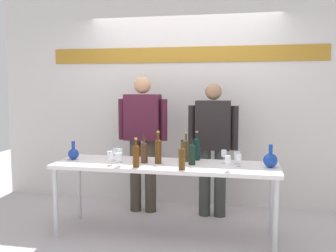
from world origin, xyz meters
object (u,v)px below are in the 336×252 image
object	(u,v)px
wine_bottle_1	(182,157)
wine_glass_left_0	(119,157)
wine_bottle_4	(192,153)
wine_bottle_0	(144,151)
wine_glass_right_0	(237,155)
wine_bottle_3	(158,150)
wine_glass_right_2	(238,158)
display_table	(165,169)
presenter_left	(143,134)
decanter_blue_right	(270,160)
wine_bottle_2	(197,148)
wine_glass_left_2	(116,152)
presenter_right	(213,141)
wine_glass_right_1	(224,154)
wine_glass_left_1	(119,152)
wine_glass_right_3	(228,160)
wine_bottle_5	(136,155)
wine_glass_left_3	(110,155)
wine_bottle_6	(186,150)
decanter_blue_left	(73,153)

from	to	relation	value
wine_bottle_1	wine_glass_left_0	world-z (taller)	wine_bottle_1
wine_bottle_1	wine_bottle_4	distance (m)	0.27
wine_bottle_0	wine_glass_right_0	distance (m)	0.97
wine_bottle_3	wine_glass_right_2	size ratio (longest dim) A/B	2.61
display_table	wine_bottle_1	world-z (taller)	wine_bottle_1
display_table	presenter_left	xyz separation A→B (m)	(-0.44, 0.71, 0.27)
decanter_blue_right	wine_bottle_2	distance (m)	0.81
wine_bottle_2	wine_glass_left_2	world-z (taller)	wine_bottle_2
presenter_right	wine_glass_right_1	xyz separation A→B (m)	(0.17, -0.58, -0.04)
wine_glass_left_1	wine_glass_right_3	distance (m)	1.16
wine_bottle_5	wine_glass_left_2	size ratio (longest dim) A/B	2.12
wine_bottle_0	wine_glass_left_2	world-z (taller)	wine_bottle_0
wine_glass_left_1	wine_glass_right_0	bearing A→B (deg)	7.15
wine_glass_left_3	presenter_left	bearing A→B (deg)	83.59
wine_bottle_2	wine_glass_right_2	world-z (taller)	wine_bottle_2
wine_glass_left_2	display_table	bearing A→B (deg)	-3.02
decanter_blue_right	wine_bottle_2	bearing A→B (deg)	163.09
wine_glass_left_0	wine_glass_left_1	bearing A→B (deg)	107.21
wine_glass_left_1	decanter_blue_right	bearing A→B (deg)	2.21
display_table	wine_bottle_6	xyz separation A→B (m)	(0.20, 0.16, 0.19)
presenter_left	wine_glass_left_0	size ratio (longest dim) A/B	12.35
wine_bottle_5	wine_glass_right_0	bearing A→B (deg)	19.59
wine_bottle_2	wine_bottle_5	xyz separation A→B (m)	(-0.55, -0.49, -0.01)
wine_bottle_0	wine_bottle_6	distance (m)	0.45
decanter_blue_right	wine_glass_right_3	xyz separation A→B (m)	(-0.41, -0.26, 0.03)
display_table	wine_glass_left_3	world-z (taller)	wine_glass_left_3
wine_glass_left_0	display_table	bearing A→B (deg)	28.95
display_table	wine_bottle_5	bearing A→B (deg)	-136.67
wine_bottle_0	wine_bottle_5	distance (m)	0.23
decanter_blue_left	wine_bottle_6	distance (m)	1.25
wine_glass_left_2	wine_bottle_5	bearing A→B (deg)	-41.01
wine_glass_right_0	presenter_left	bearing A→B (deg)	153.33
decanter_blue_left	wine_glass_left_3	bearing A→B (deg)	-22.63
wine_glass_left_1	wine_bottle_5	bearing A→B (deg)	-39.25
wine_glass_left_3	wine_glass_right_0	world-z (taller)	wine_glass_left_3
wine_glass_right_1	display_table	bearing A→B (deg)	-168.24
wine_glass_right_0	wine_glass_left_3	bearing A→B (deg)	-166.54
wine_glass_left_2	wine_glass_right_2	size ratio (longest dim) A/B	1.06
wine_bottle_5	display_table	bearing A→B (deg)	43.33
wine_glass_right_2	display_table	bearing A→B (deg)	179.55
wine_glass_right_1	wine_glass_right_2	size ratio (longest dim) A/B	1.11
decanter_blue_right	wine_glass_left_1	size ratio (longest dim) A/B	1.50
wine_bottle_2	presenter_left	bearing A→B (deg)	148.55
decanter_blue_right	decanter_blue_left	bearing A→B (deg)	180.00
decanter_blue_right	wine_bottle_5	bearing A→B (deg)	-168.94
wine_glass_right_2	wine_glass_right_3	size ratio (longest dim) A/B	0.88
decanter_blue_right	wine_glass_left_2	size ratio (longest dim) A/B	1.66
wine_bottle_3	wine_glass_right_2	xyz separation A→B (m)	(0.83, 0.00, -0.05)
display_table	presenter_left	world-z (taller)	presenter_left
decanter_blue_left	wine_glass_right_0	world-z (taller)	decanter_blue_left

